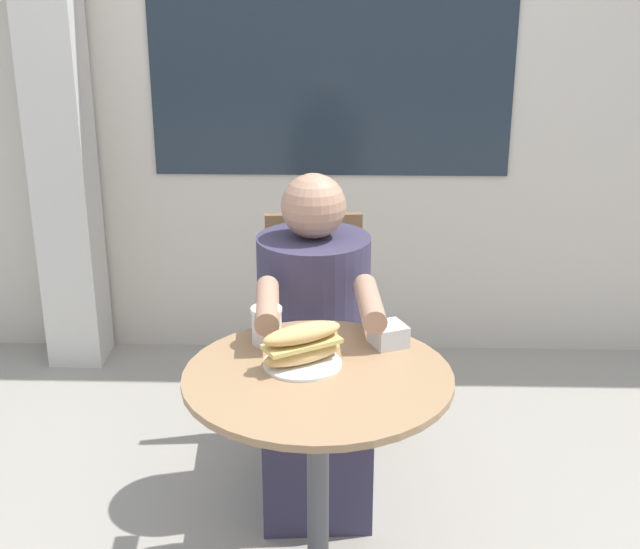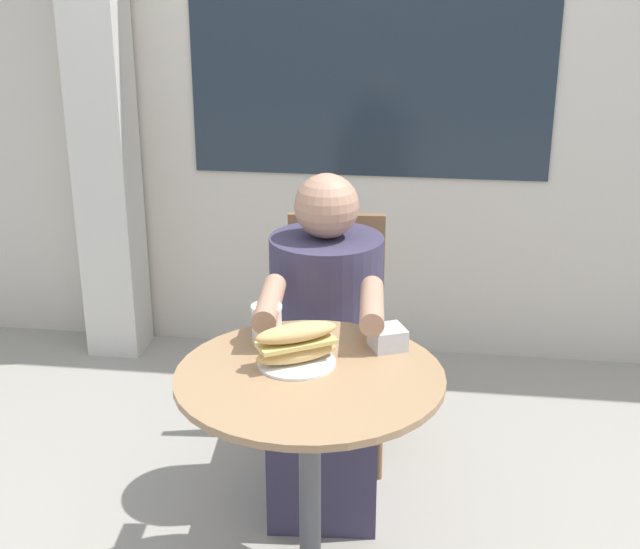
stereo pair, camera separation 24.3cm
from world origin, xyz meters
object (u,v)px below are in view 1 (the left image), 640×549
object	(u,v)px
seated_diner	(314,367)
cafe_table	(318,440)
drink_cup	(267,325)
diner_chair	(315,313)
sandwich_on_plate	(302,347)

from	to	relation	value
seated_diner	cafe_table	bearing A→B (deg)	88.51
drink_cup	seated_diner	bearing A→B (deg)	71.46
diner_chair	seated_diner	bearing A→B (deg)	87.25
seated_diner	sandwich_on_plate	distance (m)	0.58
drink_cup	diner_chair	bearing A→B (deg)	81.18
diner_chair	seated_diner	distance (m)	0.35
diner_chair	sandwich_on_plate	xyz separation A→B (m)	(-0.01, -0.84, 0.26)
seated_diner	sandwich_on_plate	xyz separation A→B (m)	(-0.02, -0.49, 0.30)
cafe_table	drink_cup	size ratio (longest dim) A/B	6.82
cafe_table	diner_chair	bearing A→B (deg)	92.41
seated_diner	sandwich_on_plate	world-z (taller)	seated_diner
diner_chair	sandwich_on_plate	world-z (taller)	diner_chair
sandwich_on_plate	diner_chair	bearing A→B (deg)	89.65
diner_chair	cafe_table	bearing A→B (deg)	88.02
cafe_table	drink_cup	world-z (taller)	drink_cup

